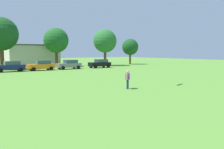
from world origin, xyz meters
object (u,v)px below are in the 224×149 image
at_px(parked_car_gray_3, 69,64).
at_px(parked_car_navy_1, 10,66).
at_px(parked_car_orange_2, 41,65).
at_px(tree_right, 105,41).
at_px(tree_far_right, 130,47).
at_px(tree_center_left, 1,34).
at_px(parked_car_black_4, 100,63).
at_px(tree_center_right, 56,40).
at_px(adult_bystander, 128,78).

bearing_deg(parked_car_gray_3, parked_car_navy_1, -0.54).
relative_size(parked_car_orange_2, tree_right, 0.52).
relative_size(parked_car_gray_3, tree_far_right, 0.67).
bearing_deg(tree_far_right, tree_right, -170.63).
distance_m(tree_center_left, tree_far_right, 29.67).
height_order(parked_car_black_4, tree_center_right, tree_center_right).
bearing_deg(tree_far_right, parked_car_gray_3, -161.27).
bearing_deg(parked_car_gray_3, tree_center_right, -95.19).
bearing_deg(adult_bystander, parked_car_navy_1, 60.61).
bearing_deg(tree_center_right, tree_right, -17.19).
bearing_deg(tree_center_right, parked_car_gray_3, -95.19).
bearing_deg(tree_right, parked_car_gray_3, -154.75).
bearing_deg(parked_car_orange_2, tree_right, -161.97).
relative_size(parked_car_navy_1, tree_far_right, 0.67).
bearing_deg(parked_car_gray_3, parked_car_orange_2, 0.35).
distance_m(parked_car_black_4, tree_center_right, 11.28).
xyz_separation_m(parked_car_orange_2, parked_car_black_4, (11.50, -0.13, 0.00)).
relative_size(parked_car_navy_1, parked_car_black_4, 1.00).
distance_m(adult_bystander, parked_car_gray_3, 23.81).
xyz_separation_m(adult_bystander, tree_center_right, (5.62, 31.69, 4.60)).
bearing_deg(adult_bystander, tree_far_right, 9.36).
xyz_separation_m(adult_bystander, tree_center_left, (-5.30, 29.43, 5.31)).
xyz_separation_m(parked_car_navy_1, parked_car_black_4, (16.34, -0.26, 0.00)).
height_order(tree_right, tree_far_right, tree_right).
height_order(parked_car_navy_1, parked_car_black_4, same).
height_order(parked_car_black_4, tree_right, tree_right).
distance_m(parked_car_orange_2, tree_center_left, 9.64).
height_order(parked_car_orange_2, tree_right, tree_right).
height_order(parked_car_gray_3, tree_right, tree_right).
height_order(parked_car_orange_2, parked_car_black_4, same).
xyz_separation_m(parked_car_navy_1, parked_car_gray_3, (9.89, -0.09, 0.00)).
relative_size(parked_car_gray_3, tree_center_right, 0.52).
xyz_separation_m(tree_center_left, tree_center_right, (10.92, 2.26, -0.71)).
relative_size(parked_car_black_4, tree_right, 0.52).
xyz_separation_m(parked_car_navy_1, tree_right, (20.93, 5.11, 4.68)).
bearing_deg(parked_car_black_4, parked_car_navy_1, -0.90).
distance_m(adult_bystander, parked_car_navy_1, 23.93).
relative_size(tree_center_right, tree_right, 1.00).
xyz_separation_m(parked_car_navy_1, tree_center_right, (10.66, 8.29, 4.68)).
height_order(adult_bystander, parked_car_gray_3, parked_car_gray_3).
relative_size(parked_car_navy_1, parked_car_orange_2, 1.00).
bearing_deg(adult_bystander, tree_right, 19.32).
xyz_separation_m(parked_car_orange_2, tree_right, (16.09, 5.24, 4.68)).
xyz_separation_m(parked_car_black_4, tree_center_left, (-16.60, 6.29, 5.39)).
distance_m(parked_car_navy_1, tree_center_left, 8.09).
xyz_separation_m(parked_car_orange_2, parked_car_gray_3, (5.06, 0.03, 0.00)).
distance_m(parked_car_gray_3, tree_center_right, 9.63).
bearing_deg(parked_car_black_4, tree_center_left, -20.75).
relative_size(parked_car_navy_1, parked_car_gray_3, 1.00).
xyz_separation_m(tree_right, tree_far_right, (8.41, 1.39, -1.21)).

